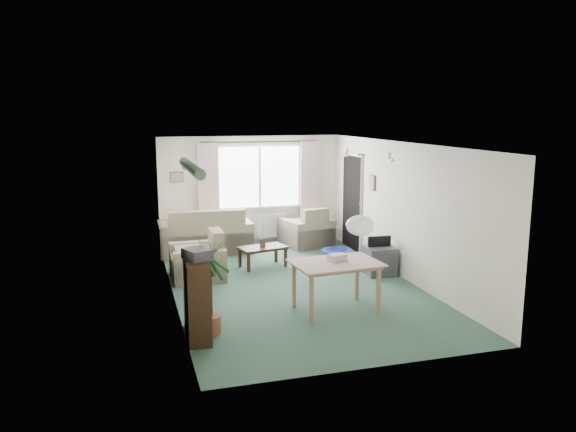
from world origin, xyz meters
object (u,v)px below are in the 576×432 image
object	(u,v)px
sofa	(205,230)
bookshelf	(197,298)
dining_table	(336,287)
tv_cube	(379,260)
pet_bed	(337,253)
coffee_table	(263,257)
armchair_left	(197,255)
armchair_corner	(306,226)
houseplant	(210,286)

from	to	relation	value
sofa	bookshelf	xyz separation A→B (m)	(-0.74, -4.50, 0.05)
bookshelf	dining_table	xyz separation A→B (m)	(2.09, 0.40, -0.16)
bookshelf	dining_table	bearing A→B (deg)	12.71
sofa	tv_cube	world-z (taller)	sofa
tv_cube	pet_bed	world-z (taller)	tv_cube
coffee_table	dining_table	size ratio (longest dim) A/B	0.76
bookshelf	armchair_left	bearing A→B (deg)	84.52
sofa	dining_table	world-z (taller)	sofa
armchair_corner	dining_table	world-z (taller)	armchair_corner
coffee_table	armchair_left	bearing A→B (deg)	-163.75
armchair_corner	armchair_left	world-z (taller)	armchair_corner
armchair_left	armchair_corner	bearing A→B (deg)	123.95
tv_cube	sofa	bearing A→B (deg)	141.50
armchair_corner	houseplant	distance (m)	5.23
coffee_table	houseplant	size ratio (longest dim) A/B	0.67
houseplant	dining_table	distance (m)	1.95
coffee_table	bookshelf	distance (m)	3.46
coffee_table	dining_table	distance (m)	2.68
dining_table	tv_cube	bearing A→B (deg)	47.43
sofa	houseplant	size ratio (longest dim) A/B	1.46
armchair_corner	coffee_table	bearing A→B (deg)	33.98
sofa	houseplant	world-z (taller)	houseplant
coffee_table	pet_bed	size ratio (longest dim) A/B	1.39
armchair_corner	pet_bed	xyz separation A→B (m)	(0.32, -1.06, -0.37)
armchair_corner	armchair_left	size ratio (longest dim) A/B	1.03
armchair_left	tv_cube	xyz separation A→B (m)	(3.20, -0.68, -0.17)
armchair_corner	pet_bed	world-z (taller)	armchair_corner
sofa	armchair_left	world-z (taller)	sofa
bookshelf	tv_cube	size ratio (longest dim) A/B	1.87
sofa	armchair_left	xyz separation A→B (m)	(-0.40, -1.84, -0.05)
dining_table	tv_cube	distance (m)	2.15
pet_bed	armchair_left	bearing A→B (deg)	-165.51
sofa	bookshelf	bearing A→B (deg)	81.06
armchair_corner	coffee_table	xyz separation A→B (m)	(-1.34, -1.44, -0.24)
houseplant	pet_bed	world-z (taller)	houseplant
dining_table	armchair_corner	bearing A→B (deg)	77.84
dining_table	tv_cube	world-z (taller)	dining_table
bookshelf	tv_cube	bearing A→B (deg)	31.06
armchair_left	sofa	bearing A→B (deg)	167.02
tv_cube	armchair_left	bearing A→B (deg)	171.53
bookshelf	tv_cube	distance (m)	4.07
sofa	tv_cube	bearing A→B (deg)	138.38
armchair_corner	coffee_table	size ratio (longest dim) A/B	1.11
coffee_table	pet_bed	bearing A→B (deg)	13.10
dining_table	pet_bed	world-z (taller)	dining_table
coffee_table	dining_table	world-z (taller)	dining_table
sofa	coffee_table	world-z (taller)	sofa
bookshelf	pet_bed	xyz separation A→B (m)	(3.29, 3.42, -0.46)
sofa	armchair_left	size ratio (longest dim) A/B	2.00
pet_bed	bookshelf	bearing A→B (deg)	-133.83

